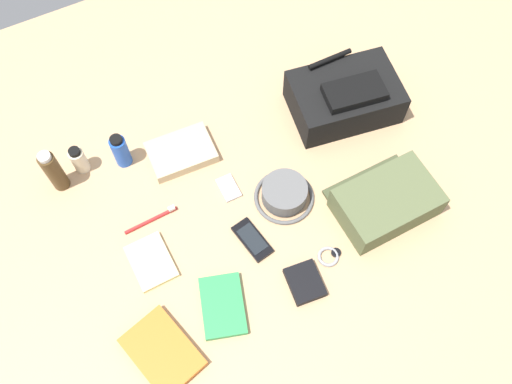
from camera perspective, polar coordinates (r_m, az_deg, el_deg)
name	(u,v)px	position (r m, az deg, el deg)	size (l,w,h in m)	color
ground_plane	(256,200)	(1.71, 0.00, -0.78)	(2.64, 2.02, 0.02)	tan
backpack	(345,97)	(1.83, 9.04, 9.56)	(0.37, 0.28, 0.15)	black
toiletry_pouch	(386,201)	(1.68, 13.09, -0.95)	(0.29, 0.23, 0.10)	#56603D
bucket_hat	(284,194)	(1.67, 2.91, -0.19)	(0.18, 0.18, 0.06)	#5F5F5F
cologne_bottle	(54,171)	(1.75, -19.93, 2.03)	(0.05, 0.05, 0.17)	#473319
lotion_bottle	(79,160)	(1.78, -17.61, 3.14)	(0.05, 0.05, 0.10)	beige
deodorant_spray	(121,151)	(1.75, -13.65, 4.12)	(0.05, 0.05, 0.13)	blue
paperback_novel	(162,352)	(1.56, -9.52, -15.80)	(0.19, 0.24, 0.03)	orange
travel_guidebook	(223,306)	(1.57, -3.41, -11.52)	(0.16, 0.20, 0.02)	#2D934C
cell_phone	(252,240)	(1.63, -0.38, -4.88)	(0.08, 0.14, 0.01)	black
media_player	(229,188)	(1.71, -2.81, 0.40)	(0.05, 0.08, 0.01)	#B7B7BC
wristwatch	(329,256)	(1.63, 7.48, -6.48)	(0.07, 0.06, 0.01)	#99999E
toothbrush	(154,218)	(1.69, -10.36, -2.67)	(0.17, 0.02, 0.02)	red
wallet	(304,283)	(1.59, 4.87, -9.24)	(0.09, 0.11, 0.02)	black
notepad	(151,262)	(1.64, -10.64, -7.00)	(0.11, 0.15, 0.02)	beige
folded_towel	(181,152)	(1.77, -7.63, 4.04)	(0.20, 0.14, 0.04)	#C6B289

